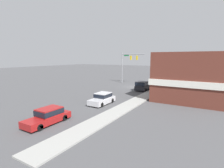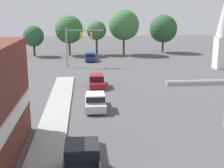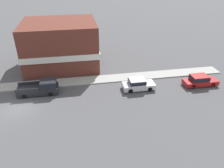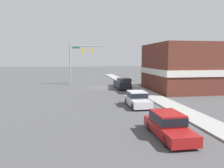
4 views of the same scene
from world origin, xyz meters
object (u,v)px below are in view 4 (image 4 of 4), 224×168
(pickup_truck_parked, at_px, (123,84))
(construction_barrel, at_px, (118,81))
(car_lead, at_px, (137,99))
(car_second_ahead, at_px, (168,124))

(pickup_truck_parked, bearing_deg, construction_barrel, -95.16)
(car_lead, xyz_separation_m, construction_barrel, (-1.84, -19.99, -0.27))
(car_second_ahead, relative_size, construction_barrel, 4.38)
(car_lead, bearing_deg, car_second_ahead, 86.93)
(pickup_truck_parked, xyz_separation_m, construction_barrel, (-0.63, -7.01, -0.37))
(pickup_truck_parked, bearing_deg, car_lead, 84.70)
(car_second_ahead, bearing_deg, car_lead, -93.07)
(pickup_truck_parked, relative_size, construction_barrel, 4.81)
(car_second_ahead, xyz_separation_m, pickup_truck_parked, (-1.69, -21.99, 0.12))
(car_lead, xyz_separation_m, pickup_truck_parked, (-1.20, -12.98, 0.10))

